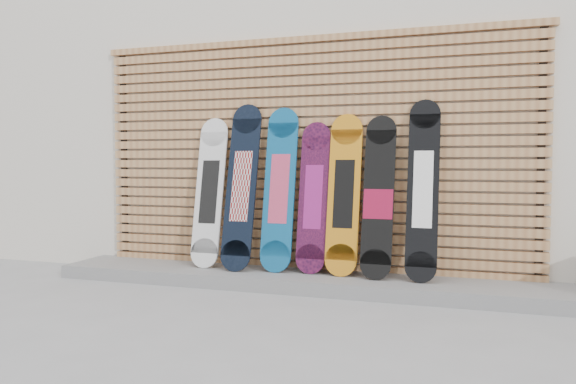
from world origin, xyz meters
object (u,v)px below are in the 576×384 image
Objects in this scene: snowboard_0 at (210,192)px; snowboard_3 at (313,197)px; snowboard_6 at (423,189)px; snowboard_1 at (241,186)px; snowboard_4 at (344,194)px; snowboard_2 at (279,189)px; snowboard_5 at (378,197)px.

snowboard_3 is (1.04, 0.02, -0.03)m from snowboard_0.
snowboard_6 is (2.01, -0.02, 0.06)m from snowboard_0.
snowboard_1 reaches higher than snowboard_4.
snowboard_3 is at bearing 177.71° from snowboard_6.
snowboard_3 is 0.89× the size of snowboard_6.
snowboard_4 is (1.32, 0.00, 0.00)m from snowboard_0.
snowboard_6 reaches higher than snowboard_2.
snowboard_3 is at bearing 177.48° from snowboard_4.
snowboard_0 is 0.95× the size of snowboard_2.
snowboard_5 is 0.92× the size of snowboard_6.
snowboard_6 is at bearing 0.55° from snowboard_1.
snowboard_0 is 1.00× the size of snowboard_4.
snowboard_1 is 1.01× the size of snowboard_6.
snowboard_6 is (1.66, 0.02, -0.01)m from snowboard_1.
snowboard_1 is at bearing -175.43° from snowboard_3.
snowboard_6 is (1.30, -0.02, 0.02)m from snowboard_2.
snowboard_2 reaches higher than snowboard_0.
snowboard_2 is 0.98× the size of snowboard_6.
snowboard_4 is at bearing 0.43° from snowboard_2.
snowboard_5 is (0.92, -0.02, -0.06)m from snowboard_2.
snowboard_6 is at bearing -2.19° from snowboard_4.
snowboard_2 reaches higher than snowboard_4.
snowboard_1 is 1.03× the size of snowboard_2.
snowboard_2 reaches higher than snowboard_3.
snowboard_0 is at bearing -179.03° from snowboard_3.
snowboard_0 is 1.32m from snowboard_4.
snowboard_6 is (0.69, -0.03, 0.05)m from snowboard_4.
snowboard_4 is 0.93× the size of snowboard_6.
snowboard_4 is (0.97, 0.04, -0.06)m from snowboard_1.
snowboard_3 is 0.97× the size of snowboard_5.
snowboard_1 reaches higher than snowboard_2.
snowboard_1 is 1.66m from snowboard_6.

